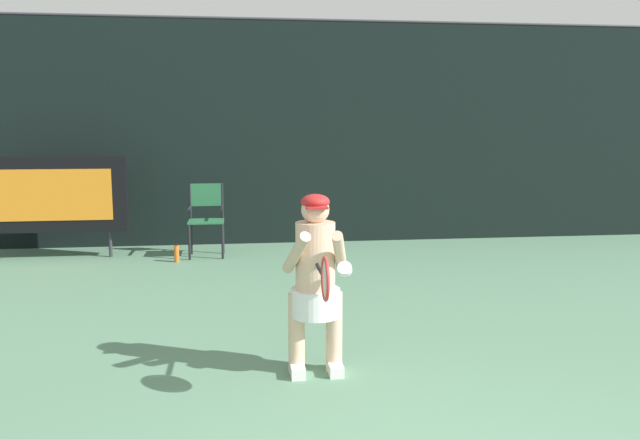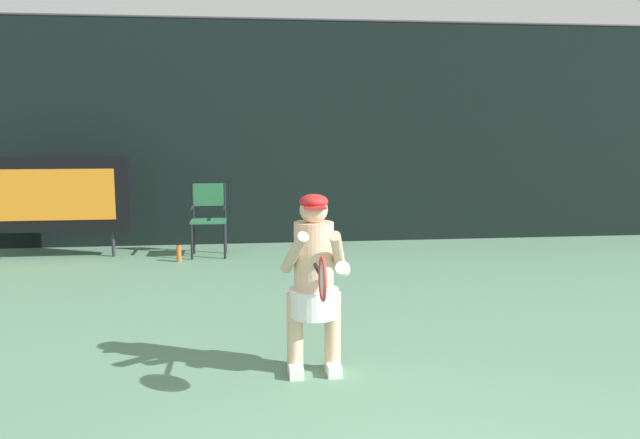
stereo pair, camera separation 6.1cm
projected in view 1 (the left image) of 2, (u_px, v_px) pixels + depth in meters
backdrop_screen at (302, 134)px, 10.54m from camera, size 18.00×0.12×3.66m
scoreboard at (50, 195)px, 9.31m from camera, size 2.20×0.21×1.50m
umpire_chair at (206, 215)px, 9.55m from camera, size 0.52×0.44×1.08m
water_bottle at (177, 254)px, 9.18m from camera, size 0.07×0.07×0.27m
tennis_player at (316, 278)px, 4.98m from camera, size 0.53×0.60×1.43m
tennis_racket at (325, 278)px, 4.38m from camera, size 0.03×0.60×0.31m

